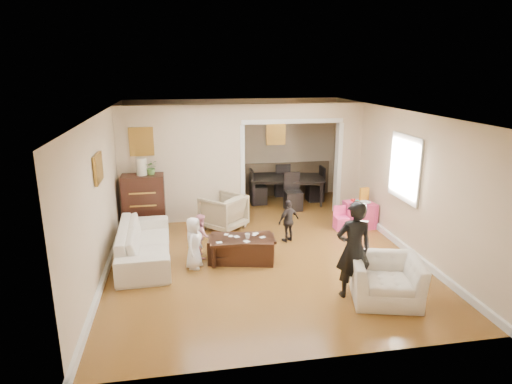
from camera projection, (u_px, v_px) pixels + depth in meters
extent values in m
plane|color=olive|center=(258.00, 247.00, 8.55)|extent=(7.00, 7.00, 0.00)
cube|color=beige|center=(182.00, 165.00, 9.68)|extent=(2.75, 0.18, 2.60)
cube|color=beige|center=(348.00, 159.00, 10.32)|extent=(0.55, 0.18, 2.60)
cube|color=beige|center=(292.00, 111.00, 9.79)|extent=(2.22, 0.18, 0.35)
cube|color=white|center=(405.00, 168.00, 8.21)|extent=(0.03, 0.95, 1.10)
cube|color=brown|center=(141.00, 142.00, 9.30)|extent=(0.45, 0.03, 0.55)
cube|color=brown|center=(98.00, 168.00, 7.05)|extent=(0.03, 0.55, 0.40)
cube|color=brown|center=(276.00, 133.00, 11.54)|extent=(0.45, 0.03, 0.55)
imported|color=white|center=(145.00, 243.00, 7.89)|extent=(0.95, 2.26, 0.65)
imported|color=tan|center=(223.00, 212.00, 9.45)|extent=(1.14, 1.14, 0.74)
imported|color=white|center=(386.00, 280.00, 6.51)|extent=(1.19, 1.10, 0.65)
cube|color=black|center=(144.00, 202.00, 9.34)|extent=(0.87, 0.49, 1.19)
cylinder|color=beige|center=(141.00, 167.00, 9.13)|extent=(0.22, 0.22, 0.36)
imported|color=#486F31|center=(151.00, 167.00, 9.17)|extent=(0.28, 0.24, 0.31)
cube|color=#341910|center=(242.00, 249.00, 7.89)|extent=(1.26, 0.82, 0.43)
imported|color=white|center=(247.00, 236.00, 7.79)|extent=(0.12, 0.12, 0.09)
cube|color=#D93974|center=(360.00, 215.00, 9.58)|extent=(0.64, 0.64, 0.55)
cube|color=yellow|center=(364.00, 194.00, 9.58)|extent=(0.21, 0.10, 0.30)
cylinder|color=#2AD5CF|center=(357.00, 202.00, 9.43)|extent=(0.08, 0.08, 0.08)
cube|color=red|center=(353.00, 200.00, 9.59)|extent=(0.10, 0.09, 0.05)
imported|color=silver|center=(365.00, 203.00, 9.39)|extent=(0.26, 0.26, 0.06)
imported|color=black|center=(287.00, 190.00, 11.33)|extent=(2.05, 1.41, 0.66)
imported|color=black|center=(354.00, 249.00, 6.52)|extent=(0.56, 0.37, 1.51)
imported|color=white|center=(194.00, 243.00, 7.54)|extent=(0.44, 0.52, 0.91)
imported|color=pink|center=(201.00, 236.00, 8.01)|extent=(0.36, 0.43, 0.81)
imported|color=black|center=(289.00, 221.00, 8.72)|extent=(0.54, 0.41, 0.86)
cube|color=white|center=(219.00, 242.00, 7.62)|extent=(0.11, 0.09, 0.00)
cube|color=white|center=(254.00, 235.00, 7.96)|extent=(0.10, 0.10, 0.00)
cube|color=white|center=(247.00, 241.00, 7.67)|extent=(0.13, 0.14, 0.00)
cube|color=white|center=(237.00, 237.00, 7.88)|extent=(0.12, 0.13, 0.00)
cube|color=white|center=(231.00, 236.00, 7.91)|extent=(0.09, 0.10, 0.00)
cube|color=white|center=(226.00, 234.00, 7.99)|extent=(0.09, 0.10, 0.00)
cube|color=white|center=(262.00, 237.00, 7.85)|extent=(0.12, 0.11, 0.00)
cube|color=white|center=(256.00, 233.00, 8.04)|extent=(0.11, 0.10, 0.00)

